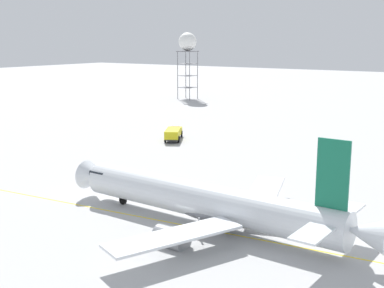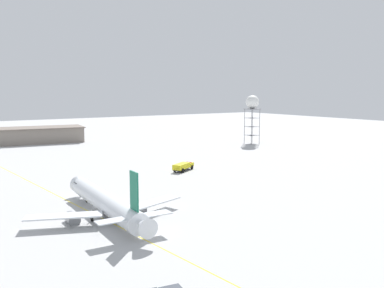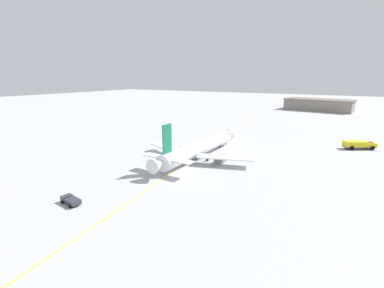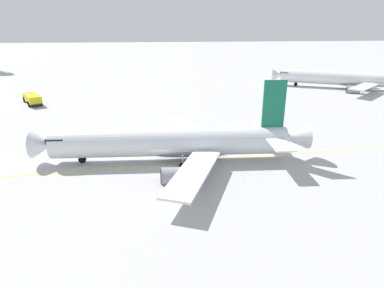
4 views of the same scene
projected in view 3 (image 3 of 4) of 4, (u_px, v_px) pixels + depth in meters
The scene contains 6 objects.
ground_plane at pixel (199, 156), 75.56m from camera, with size 600.00×600.00×0.00m, color #B2B2B2.
airliner_main at pixel (199, 149), 72.79m from camera, with size 39.72×32.39×12.01m.
fire_tender_truck at pixel (359, 144), 81.99m from camera, with size 7.01×9.57×2.50m.
baggage_truck_truck at pixel (71, 200), 46.75m from camera, with size 2.56×4.36×1.22m.
terminal_shed at pixel (318, 105), 175.49m from camera, with size 23.90×43.93×7.62m.
taxiway_centreline at pixel (193, 159), 72.74m from camera, with size 198.38×19.64×0.01m.
Camera 3 is at (-63.75, -34.29, 22.00)m, focal length 24.64 mm.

